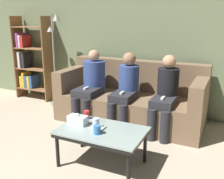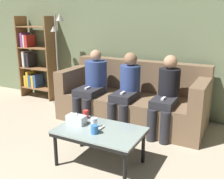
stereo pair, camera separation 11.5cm
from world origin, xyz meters
name	(u,v)px [view 1 (the left image)]	position (x,y,z in m)	size (l,w,h in m)	color
wall_back	(144,35)	(0.00, 4.09, 1.30)	(12.00, 0.06, 2.60)	#707F5B
couch	(131,100)	(0.00, 3.56, 0.33)	(2.23, 0.92, 0.92)	brown
coffee_table	(102,133)	(0.18, 2.21, 0.38)	(0.93, 0.60, 0.42)	#8C9E99
cup_near_left	(96,123)	(0.11, 2.22, 0.48)	(0.07, 0.07, 0.12)	silver
cup_near_right	(97,130)	(0.18, 2.10, 0.47)	(0.08, 0.08, 0.09)	#3372BF
cup_far_center	(87,115)	(-0.13, 2.42, 0.47)	(0.07, 0.07, 0.10)	red
tissue_box	(78,120)	(-0.14, 2.23, 0.47)	(0.22, 0.12, 0.13)	silver
game_remote	(102,129)	(0.18, 2.21, 0.43)	(0.04, 0.15, 0.02)	white
bookshelf	(30,61)	(-2.27, 3.86, 0.74)	(0.76, 0.32, 1.61)	brown
standing_lamp	(55,51)	(-1.54, 3.72, 1.01)	(0.31, 0.26, 1.65)	gray
seated_person_left_end	(91,83)	(-0.59, 3.35, 0.60)	(0.35, 0.67, 1.10)	#28282D
seated_person_mid_left	(126,88)	(0.00, 3.33, 0.58)	(0.31, 0.64, 1.10)	#28282D
seated_person_mid_right	(165,93)	(0.59, 3.33, 0.58)	(0.31, 0.64, 1.10)	#28282D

